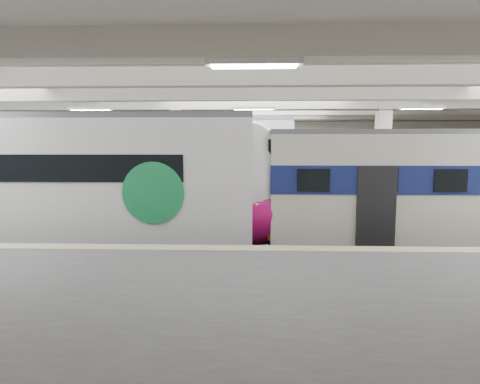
{
  "coord_description": "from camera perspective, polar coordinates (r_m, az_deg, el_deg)",
  "views": [
    {
      "loc": [
        -0.0,
        -12.8,
        3.58
      ],
      "look_at": [
        -0.46,
        1.0,
        2.0
      ],
      "focal_mm": 30.0,
      "sensor_mm": 36.0,
      "label": 1
    }
  ],
  "objects": [
    {
      "name": "station_hall",
      "position": [
        11.06,
        1.96,
        4.79
      ],
      "size": [
        36.0,
        24.0,
        5.75
      ],
      "color": "black",
      "rests_on": "ground"
    },
    {
      "name": "modern_emu",
      "position": [
        13.89,
        -20.22,
        0.65
      ],
      "size": [
        14.29,
        2.95,
        4.59
      ],
      "color": "silver",
      "rests_on": "ground"
    },
    {
      "name": "older_rer",
      "position": [
        14.42,
        28.67,
        -0.0
      ],
      "size": [
        12.19,
        2.69,
        4.08
      ],
      "color": "beige",
      "rests_on": "ground"
    },
    {
      "name": "far_train",
      "position": [
        19.29,
        -16.24,
        3.06
      ],
      "size": [
        15.43,
        3.53,
        4.85
      ],
      "rotation": [
        0.0,
        0.0,
        0.03
      ],
      "color": "silver",
      "rests_on": "ground"
    }
  ]
}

